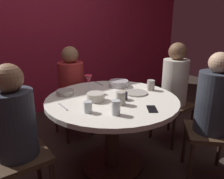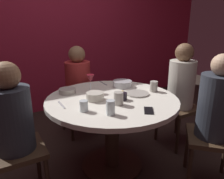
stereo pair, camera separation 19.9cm
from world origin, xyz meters
name	(u,v)px [view 2 (the right image)]	position (x,y,z in m)	size (l,w,h in m)	color
ground_plane	(112,165)	(0.00, 0.00, 0.00)	(8.00, 8.00, 0.00)	#2D231E
back_wall	(51,28)	(0.00, 1.85, 1.30)	(6.00, 0.10, 2.60)	maroon
dining_table	(112,115)	(0.00, 0.00, 0.56)	(1.21, 1.21, 0.73)	silver
seated_diner_left	(13,120)	(-0.85, 0.00, 0.71)	(0.40, 0.40, 1.15)	#3F2D1E
seated_diner_back	(78,81)	(0.00, 0.83, 0.70)	(0.40, 0.40, 1.13)	#3F2D1E
seated_diner_right	(181,85)	(0.90, 0.00, 0.73)	(0.40, 0.40, 1.18)	#3F2D1E
seated_diner_front_right	(216,109)	(0.63, -0.63, 0.72)	(0.57, 0.57, 1.17)	#3F2D1E
candle_holder	(123,96)	(0.05, -0.09, 0.77)	(0.08, 0.08, 0.09)	black
wine_glass	(90,79)	(-0.09, 0.26, 0.86)	(0.08, 0.08, 0.18)	silver
dinner_plate	(137,94)	(0.26, -0.03, 0.74)	(0.23, 0.23, 0.01)	#B2ADA3
cell_phone	(149,111)	(0.09, -0.41, 0.74)	(0.07, 0.14, 0.01)	black
bowl_serving_large	(122,84)	(0.27, 0.25, 0.77)	(0.20, 0.20, 0.07)	#B7B7BC
bowl_salad_center	(67,91)	(-0.31, 0.34, 0.76)	(0.16, 0.16, 0.05)	#B2ADA3
bowl_small_white	(95,96)	(-0.16, 0.03, 0.77)	(0.16, 0.16, 0.07)	beige
cup_near_candle	(119,98)	(-0.04, -0.18, 0.79)	(0.08, 0.08, 0.11)	#B2ADA3
cup_by_left_diner	(111,108)	(-0.20, -0.32, 0.79)	(0.07, 0.07, 0.11)	silver
cup_by_right_diner	(154,86)	(0.46, -0.04, 0.78)	(0.08, 0.08, 0.10)	#B2ADA3
cup_center_front	(84,106)	(-0.35, -0.16, 0.78)	(0.07, 0.07, 0.09)	silver
fork_near_plate	(61,105)	(-0.46, 0.06, 0.74)	(0.02, 0.18, 0.01)	#B7B7BC
knife_near_plate	(103,83)	(0.16, 0.47, 0.74)	(0.02, 0.18, 0.01)	#B7B7BC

